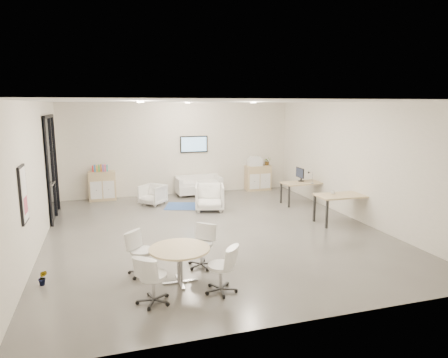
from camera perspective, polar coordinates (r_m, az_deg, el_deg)
room_shell at (r=9.75m, az=-1.45°, el=1.58°), size 9.60×10.60×4.80m
glass_door at (r=11.98m, az=-23.41°, el=1.92°), size 0.09×1.90×2.85m
artwork at (r=7.97m, az=-26.74°, el=-2.00°), size 0.05×0.54×1.04m
wall_tv at (r=14.15m, az=-4.33°, el=4.97°), size 0.98×0.06×0.58m
ceiling_spots at (r=10.38m, az=-3.82°, el=10.86°), size 3.14×4.14×0.03m
sideboard_left at (r=13.79m, az=-16.99°, el=-0.95°), size 0.86×0.44×0.96m
sideboard_right at (r=14.82m, az=4.86°, el=0.17°), size 0.92×0.44×0.92m
books at (r=13.69m, az=-17.30°, el=1.48°), size 0.49×0.14×0.22m
printer at (r=14.68m, az=4.44°, el=2.53°), size 0.50×0.43×0.34m
loveseat at (r=14.03m, az=-3.69°, el=-0.99°), size 1.59×0.85×0.58m
blue_rug at (r=12.53m, az=-5.00°, el=-3.87°), size 1.67×1.37×0.01m
armchair_left at (r=12.84m, az=-10.15°, el=-2.08°), size 0.92×0.92×0.69m
armchair_right at (r=11.95m, az=-2.07°, el=-2.45°), size 1.00×0.97×0.86m
desk_rear at (r=12.92m, az=11.24°, el=-0.75°), size 1.39×0.76×0.70m
desk_front at (r=11.09m, az=16.74°, el=-2.55°), size 1.50×0.79×0.77m
monitor at (r=12.98m, az=10.82°, el=0.70°), size 0.20×0.50×0.44m
round_table at (r=7.16m, az=-6.38°, el=-10.41°), size 1.07×1.07×0.65m
meeting_chairs at (r=7.22m, az=-6.35°, el=-11.57°), size 2.02×2.02×0.82m
plant_cabinet at (r=14.88m, az=6.19°, el=2.43°), size 0.28×0.30×0.23m
plant_floor at (r=7.90m, az=-24.43°, el=-13.23°), size 0.18×0.29×0.12m
cup at (r=11.05m, az=15.32°, el=-1.80°), size 0.14×0.13×0.12m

